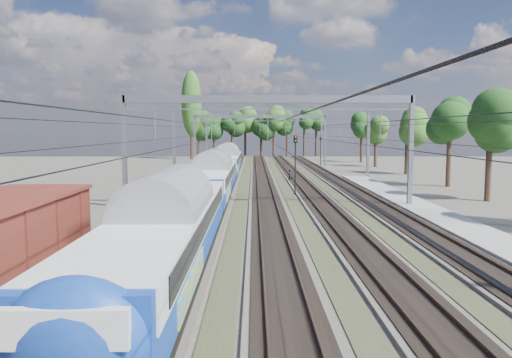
{
  "coord_description": "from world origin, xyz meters",
  "views": [
    {
      "loc": [
        -1.13,
        -9.98,
        6.21
      ],
      "look_at": [
        -0.96,
        25.1,
        2.8
      ],
      "focal_mm": 35.0,
      "sensor_mm": 36.0,
      "label": 1
    }
  ],
  "objects_px": {
    "worker": "(290,176)",
    "signal_near": "(295,157)",
    "signal_far": "(321,147)",
    "emu_train": "(213,174)"
  },
  "relations": [
    {
      "from": "emu_train",
      "to": "worker",
      "type": "distance_m",
      "value": 20.68
    },
    {
      "from": "signal_near",
      "to": "signal_far",
      "type": "xyz_separation_m",
      "value": [
        7.86,
        40.34,
        -0.38
      ]
    },
    {
      "from": "signal_far",
      "to": "signal_near",
      "type": "bearing_deg",
      "value": -93.62
    },
    {
      "from": "emu_train",
      "to": "signal_far",
      "type": "xyz_separation_m",
      "value": [
        15.28,
        47.85,
        0.59
      ]
    },
    {
      "from": "emu_train",
      "to": "signal_far",
      "type": "height_order",
      "value": "signal_far"
    },
    {
      "from": "emu_train",
      "to": "signal_near",
      "type": "distance_m",
      "value": 10.6
    },
    {
      "from": "signal_near",
      "to": "signal_far",
      "type": "bearing_deg",
      "value": 101.51
    },
    {
      "from": "worker",
      "to": "signal_near",
      "type": "height_order",
      "value": "signal_near"
    },
    {
      "from": "worker",
      "to": "signal_far",
      "type": "xyz_separation_m",
      "value": [
        7.51,
        28.78,
        2.48
      ]
    },
    {
      "from": "signal_far",
      "to": "emu_train",
      "type": "bearing_deg",
      "value": -100.31
    }
  ]
}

